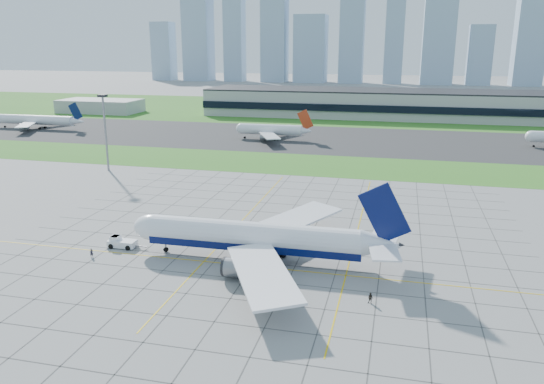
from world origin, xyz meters
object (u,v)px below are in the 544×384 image
object	(u,v)px
airliner	(256,238)
light_mast	(105,123)
crew_near	(92,253)
pushback_tug	(121,242)
crew_far	(370,298)
distant_jet_1	(272,130)
distant_jet_0	(36,120)

from	to	relation	value
airliner	light_mast	bearing A→B (deg)	137.12
airliner	crew_near	bearing A→B (deg)	-169.51
pushback_tug	crew_far	xyz separation A→B (m)	(52.86, -13.29, -0.12)
light_mast	crew_near	size ratio (longest dim) A/B	14.18
airliner	distant_jet_1	distance (m)	139.68
crew_near	distant_jet_1	world-z (taller)	distant_jet_1
light_mast	airliner	size ratio (longest dim) A/B	0.45
crew_far	distant_jet_0	size ratio (longest dim) A/B	0.04
airliner	crew_near	size ratio (longest dim) A/B	31.17
distant_jet_1	light_mast	bearing A→B (deg)	-118.89
crew_near	distant_jet_1	size ratio (longest dim) A/B	0.04
light_mast	airliner	distance (m)	95.34
crew_near	crew_far	bearing A→B (deg)	-52.33
airliner	crew_far	xyz separation A→B (m)	(23.30, -13.25, -3.83)
light_mast	pushback_tug	bearing A→B (deg)	-57.81
crew_near	distant_jet_0	size ratio (longest dim) A/B	0.04
pushback_tug	distant_jet_0	xyz separation A→B (m)	(-124.69, 139.38, 3.42)
light_mast	crew_far	xyz separation A→B (m)	(93.09, -77.18, -15.23)
light_mast	distant_jet_0	world-z (taller)	light_mast
airliner	pushback_tug	distance (m)	29.80
light_mast	distant_jet_1	bearing A→B (deg)	61.11
pushback_tug	distant_jet_0	distance (m)	187.04
distant_jet_1	distant_jet_0	bearing A→B (deg)	178.64
airliner	crew_near	distance (m)	33.44
crew_near	crew_far	world-z (taller)	crew_far
light_mast	pushback_tug	world-z (taller)	light_mast
light_mast	crew_near	xyz separation A→B (m)	(37.18, -70.20, -15.28)
crew_far	pushback_tug	bearing A→B (deg)	-179.66
light_mast	distant_jet_0	distance (m)	113.88
distant_jet_1	crew_far	bearing A→B (deg)	-70.48
crew_far	distant_jet_1	bearing A→B (deg)	123.97
light_mast	distant_jet_0	bearing A→B (deg)	138.21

